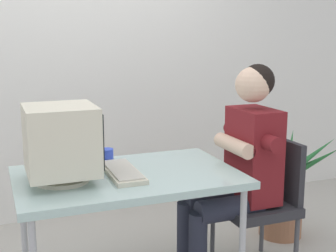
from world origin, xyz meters
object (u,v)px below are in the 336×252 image
object	(u,v)px
desk	(128,183)
desk_mug	(106,156)
office_chair	(263,197)
crt_monitor	(62,141)
potted_plant	(283,191)
person_seated	(239,163)
keyboard	(122,171)

from	to	relation	value
desk	desk_mug	size ratio (longest dim) A/B	12.75
desk	office_chair	size ratio (longest dim) A/B	1.43
crt_monitor	potted_plant	size ratio (longest dim) A/B	0.47
crt_monitor	office_chair	world-z (taller)	crt_monitor
office_chair	potted_plant	size ratio (longest dim) A/B	0.99
crt_monitor	person_seated	world-z (taller)	person_seated
desk	crt_monitor	world-z (taller)	crt_monitor
person_seated	potted_plant	world-z (taller)	person_seated
keyboard	desk_mug	world-z (taller)	desk_mug
desk	potted_plant	distance (m)	1.40
desk	keyboard	size ratio (longest dim) A/B	2.70
keyboard	potted_plant	xyz separation A→B (m)	(1.34, 0.38, -0.41)
office_chair	potted_plant	distance (m)	0.57
desk	person_seated	world-z (taller)	person_seated
desk	keyboard	xyz separation A→B (m)	(-0.03, 0.00, 0.07)
desk	office_chair	world-z (taller)	office_chair
potted_plant	desk_mug	xyz separation A→B (m)	(-1.36, -0.12, 0.43)
desk_mug	person_seated	bearing A→B (deg)	-17.95
desk	potted_plant	xyz separation A→B (m)	(1.31, 0.38, -0.34)
person_seated	office_chair	bearing A→B (deg)	-0.00
keyboard	person_seated	distance (m)	0.74
person_seated	potted_plant	distance (m)	0.79
office_chair	potted_plant	xyz separation A→B (m)	(0.41, 0.37, -0.13)
keyboard	person_seated	xyz separation A→B (m)	(0.74, 0.02, -0.03)
desk	crt_monitor	bearing A→B (deg)	-178.23
desk	potted_plant	bearing A→B (deg)	16.42
crt_monitor	keyboard	world-z (taller)	crt_monitor
office_chair	desk_mug	xyz separation A→B (m)	(-0.95, 0.25, 0.30)
office_chair	keyboard	bearing A→B (deg)	-178.99
person_seated	potted_plant	bearing A→B (deg)	31.54
desk	desk_mug	distance (m)	0.29
desk	desk_mug	bearing A→B (deg)	101.14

